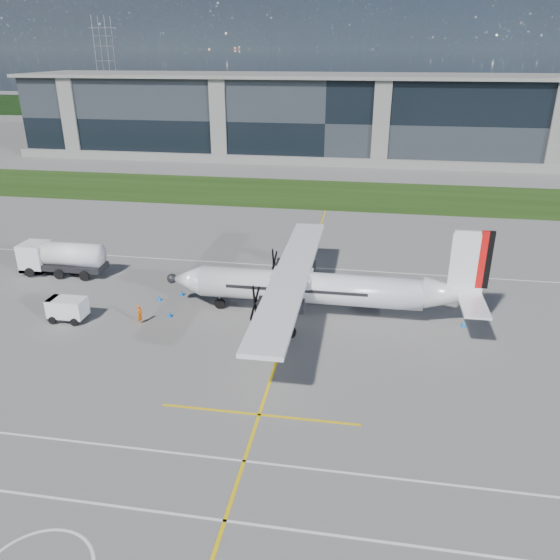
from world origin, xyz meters
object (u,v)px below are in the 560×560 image
at_px(fuel_tanker_truck, 57,258).
at_px(baggage_tug, 68,309).
at_px(safety_cone_stbdwing, 310,256).
at_px(safety_cone_nose_port, 170,314).
at_px(turboprop_aircraft, 321,271).
at_px(pylon_west, 106,66).
at_px(safety_cone_nose_stbd, 182,293).
at_px(safety_cone_tail, 464,324).
at_px(ground_crew_person, 140,313).
at_px(safety_cone_fwd, 159,298).

xyz_separation_m(fuel_tanker_truck, baggage_tug, (5.98, -8.94, -0.67)).
relative_size(safety_cone_stbdwing, safety_cone_nose_port, 1.00).
height_order(turboprop_aircraft, safety_cone_stbdwing, turboprop_aircraft).
relative_size(pylon_west, safety_cone_nose_port, 60.00).
bearing_deg(turboprop_aircraft, safety_cone_nose_port, -169.76).
relative_size(safety_cone_nose_stbd, safety_cone_nose_port, 1.00).
distance_m(turboprop_aircraft, safety_cone_tail, 11.82).
height_order(ground_crew_person, safety_cone_nose_port, ground_crew_person).
relative_size(turboprop_aircraft, safety_cone_fwd, 52.17).
xyz_separation_m(pylon_west, safety_cone_tail, (96.54, -142.43, -14.75)).
bearing_deg(safety_cone_fwd, fuel_tanker_truck, 160.01).
relative_size(fuel_tanker_truck, ground_crew_person, 4.71).
bearing_deg(safety_cone_stbdwing, safety_cone_nose_stbd, -132.19).
relative_size(turboprop_aircraft, safety_cone_tail, 52.17).
height_order(fuel_tanker_truck, safety_cone_fwd, fuel_tanker_truck).
bearing_deg(fuel_tanker_truck, safety_cone_nose_port, -27.24).
bearing_deg(turboprop_aircraft, baggage_tug, -168.44).
bearing_deg(safety_cone_fwd, safety_cone_nose_stbd, 41.90).
relative_size(ground_crew_person, safety_cone_stbdwing, 3.60).
height_order(safety_cone_tail, safety_cone_stbdwing, same).
bearing_deg(safety_cone_tail, safety_cone_stbdwing, 135.89).
xyz_separation_m(safety_cone_tail, safety_cone_nose_port, (-23.22, -2.11, 0.00)).
xyz_separation_m(turboprop_aircraft, safety_cone_nose_port, (-11.98, -2.16, -3.66)).
distance_m(safety_cone_nose_stbd, safety_cone_stbdwing, 14.96).
xyz_separation_m(turboprop_aircraft, ground_crew_person, (-13.85, -3.66, -3.01)).
height_order(ground_crew_person, safety_cone_fwd, ground_crew_person).
height_order(safety_cone_tail, safety_cone_fwd, same).
distance_m(baggage_tug, safety_cone_nose_port, 8.00).
bearing_deg(safety_cone_nose_port, safety_cone_stbdwing, 57.69).
distance_m(safety_cone_nose_stbd, safety_cone_fwd, 2.09).
xyz_separation_m(turboprop_aircraft, safety_cone_fwd, (-13.93, 0.62, -3.66)).
height_order(pylon_west, safety_cone_fwd, pylon_west).
distance_m(turboprop_aircraft, safety_cone_fwd, 14.42).
distance_m(fuel_tanker_truck, ground_crew_person, 14.63).
distance_m(pylon_west, ground_crew_person, 163.19).
xyz_separation_m(ground_crew_person, safety_cone_stbdwing, (11.53, 16.76, -0.65)).
bearing_deg(turboprop_aircraft, safety_cone_tail, -0.27).
relative_size(safety_cone_nose_port, safety_cone_fwd, 1.00).
relative_size(baggage_tug, safety_cone_nose_stbd, 6.17).
bearing_deg(safety_cone_nose_stbd, fuel_tanker_truck, 167.79).
distance_m(pylon_west, safety_cone_nose_stbd, 158.86).
distance_m(baggage_tug, safety_cone_tail, 31.23).
bearing_deg(turboprop_aircraft, fuel_tanker_truck, 169.20).
xyz_separation_m(safety_cone_stbdwing, safety_cone_nose_port, (-9.65, -15.26, 0.00)).
bearing_deg(safety_cone_nose_stbd, ground_crew_person, -104.62).
bearing_deg(safety_cone_nose_stbd, safety_cone_stbdwing, 47.81).
height_order(turboprop_aircraft, safety_cone_fwd, turboprop_aircraft).
height_order(safety_cone_nose_port, safety_cone_fwd, same).
xyz_separation_m(fuel_tanker_truck, ground_crew_person, (11.85, -8.56, -0.69)).
bearing_deg(baggage_tug, safety_cone_stbdwing, 44.56).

